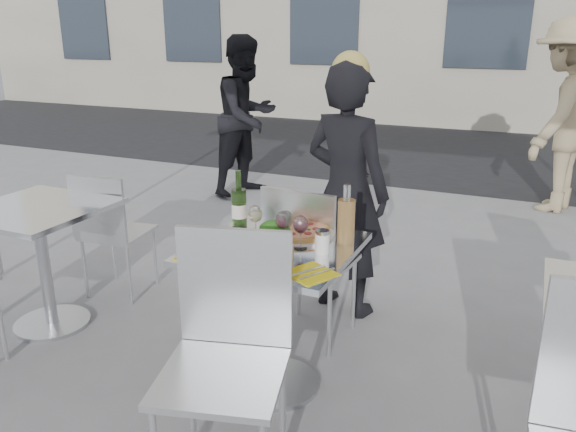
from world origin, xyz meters
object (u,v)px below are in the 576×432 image
at_px(pizza_near, 260,254).
at_px(pizza_far, 298,232).
at_px(main_table, 275,287).
at_px(side_table_left, 41,241).
at_px(carafe, 346,221).
at_px(napkin_right, 311,273).
at_px(wineglass_white_a, 255,215).
at_px(wineglass_red_a, 283,221).
at_px(side_chair_lfar, 109,225).
at_px(chair_near, 228,340).
at_px(napkin_left, 202,257).
at_px(salad_plate, 275,231).
at_px(woman_diner, 346,192).
at_px(pedestrian_b, 563,116).
at_px(chair_far, 306,253).
at_px(wineglass_white_b, 286,220).
at_px(wine_bottle, 239,206).
at_px(wineglass_red_b, 301,226).
at_px(pedestrian_a, 247,117).

height_order(pizza_near, pizza_far, pizza_far).
bearing_deg(main_table, side_table_left, 180.00).
relative_size(carafe, napkin_right, 1.19).
relative_size(pizza_far, napkin_right, 1.47).
xyz_separation_m(wineglass_white_a, wineglass_red_a, (0.16, -0.03, 0.00)).
relative_size(side_chair_lfar, napkin_right, 3.47).
height_order(chair_near, napkin_left, chair_near).
bearing_deg(pizza_near, salad_plate, 99.38).
distance_m(woman_diner, pedestrian_b, 3.14).
distance_m(side_chair_lfar, pizza_near, 1.55).
relative_size(main_table, pizza_near, 2.48).
distance_m(wineglass_red_a, napkin_left, 0.41).
bearing_deg(salad_plate, carafe, 7.76).
relative_size(chair_far, wineglass_white_b, 5.86).
height_order(pedestrian_b, wineglass_white_b, pedestrian_b).
distance_m(main_table, napkin_left, 0.41).
bearing_deg(napkin_left, side_chair_lfar, 156.48).
bearing_deg(side_chair_lfar, wineglass_red_a, 155.76).
height_order(wine_bottle, wineglass_red_b, wine_bottle).
distance_m(chair_far, pizza_far, 0.35).
relative_size(chair_near, napkin_left, 4.86).
relative_size(side_table_left, wineglass_white_a, 4.76).
bearing_deg(salad_plate, pizza_near, -80.62).
distance_m(pedestrian_a, wineglass_white_b, 3.57).
bearing_deg(main_table, pizza_near, -92.63).
distance_m(woman_diner, pedestrian_a, 2.85).
distance_m(pedestrian_a, pedestrian_b, 3.14).
relative_size(wine_bottle, wineglass_red_b, 1.87).
bearing_deg(main_table, pedestrian_b, 72.20).
bearing_deg(chair_far, wineglass_red_b, 112.10).
bearing_deg(wineglass_white_a, wineglass_red_a, -9.45).
height_order(main_table, wineglass_red_a, wineglass_red_a).
bearing_deg(wineglass_red_a, side_chair_lfar, 163.63).
bearing_deg(side_table_left, chair_far, 16.96).
distance_m(salad_plate, napkin_left, 0.40).
relative_size(woman_diner, pizza_near, 5.10).
bearing_deg(napkin_right, carafe, 114.45).
xyz_separation_m(main_table, napkin_left, (-0.23, -0.26, 0.21)).
bearing_deg(side_table_left, side_chair_lfar, 79.54).
relative_size(chair_near, salad_plate, 4.49).
xyz_separation_m(side_table_left, wineglass_white_b, (1.53, 0.06, 0.32)).
bearing_deg(pedestrian_b, main_table, 0.43).
bearing_deg(side_table_left, chair_near, -19.93).
xyz_separation_m(pedestrian_b, napkin_left, (-1.46, -4.10, -0.17)).
bearing_deg(carafe, wineglass_red_a, -161.91).
distance_m(side_chair_lfar, pedestrian_a, 2.70).
height_order(side_chair_lfar, salad_plate, side_chair_lfar).
bearing_deg(pedestrian_b, pizza_far, 0.14).
height_order(pedestrian_a, pedestrian_b, pedestrian_b).
height_order(chair_far, side_chair_lfar, chair_far).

